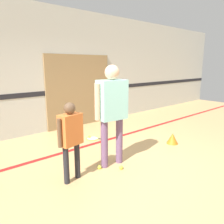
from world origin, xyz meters
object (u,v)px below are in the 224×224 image
tennis_ball_stray_left (99,167)px  training_cone (172,138)px  racket_spare_on_floor (93,138)px  person_instructor (112,105)px  tennis_ball_near_instructor (121,167)px  person_student_left (71,134)px  tennis_ball_by_spare_racket (89,137)px

tennis_ball_stray_left → training_cone: 2.00m
racket_spare_on_floor → tennis_ball_stray_left: size_ratio=7.70×
racket_spare_on_floor → tennis_ball_stray_left: bearing=-71.4°
person_instructor → racket_spare_on_floor: person_instructor is taller
tennis_ball_near_instructor → tennis_ball_stray_left: bearing=137.0°
person_instructor → person_student_left: (-0.82, -0.01, -0.33)m
racket_spare_on_floor → person_student_left: bearing=-85.0°
racket_spare_on_floor → tennis_ball_by_spare_racket: bearing=160.8°
tennis_ball_stray_left → racket_spare_on_floor: bearing=57.7°
tennis_ball_by_spare_racket → tennis_ball_stray_left: 1.63m
tennis_ball_near_instructor → person_instructor: bearing=87.6°
racket_spare_on_floor → tennis_ball_by_spare_racket: size_ratio=7.70×
person_student_left → training_cone: size_ratio=4.77×
racket_spare_on_floor → training_cone: (1.17, -1.43, 0.11)m
person_student_left → racket_spare_on_floor: size_ratio=2.40×
training_cone → racket_spare_on_floor: bearing=129.2°
tennis_ball_stray_left → tennis_ball_by_spare_racket: bearing=60.9°
person_instructor → tennis_ball_near_instructor: 1.08m
tennis_ball_stray_left → tennis_ball_near_instructor: bearing=-43.0°
person_student_left → tennis_ball_by_spare_racket: (1.33, 1.44, -0.72)m
tennis_ball_by_spare_racket → tennis_ball_stray_left: bearing=-119.1°
person_student_left → tennis_ball_near_instructor: 1.11m
person_instructor → tennis_ball_near_instructor: size_ratio=26.49×
person_student_left → training_cone: 2.62m
tennis_ball_by_spare_racket → training_cone: 1.95m
person_instructor → training_cone: person_instructor is taller
person_instructor → tennis_ball_near_instructor: (-0.01, -0.25, -1.05)m
person_instructor → tennis_ball_by_spare_racket: bearing=76.3°
person_instructor → racket_spare_on_floor: bearing=73.4°
person_instructor → tennis_ball_by_spare_racket: (0.52, 1.43, -1.05)m
tennis_ball_by_spare_racket → training_cone: (1.20, -1.54, 0.09)m
person_student_left → racket_spare_on_floor: person_student_left is taller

